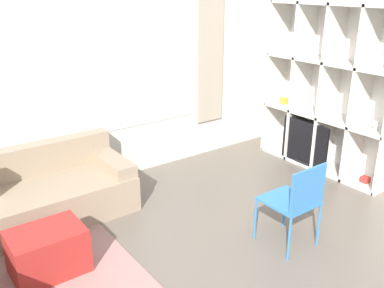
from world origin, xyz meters
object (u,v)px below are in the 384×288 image
Objects in this scene: shelving_unit at (330,92)px; couch_main at (25,199)px; ottoman at (48,252)px; folding_chair at (296,198)px.

shelving_unit is 3.94m from couch_main.
shelving_unit reaches higher than ottoman.
shelving_unit is at bearing 1.00° from ottoman.
couch_main is 3.51× the size of ottoman.
folding_chair is (2.03, -0.99, 0.31)m from ottoman.
folding_chair reaches higher than couch_main.
folding_chair is at bearing -45.47° from couch_main.
folding_chair is at bearing -26.06° from ottoman.
couch_main is 2.53× the size of folding_chair.
ottoman is 2.28m from folding_chair.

